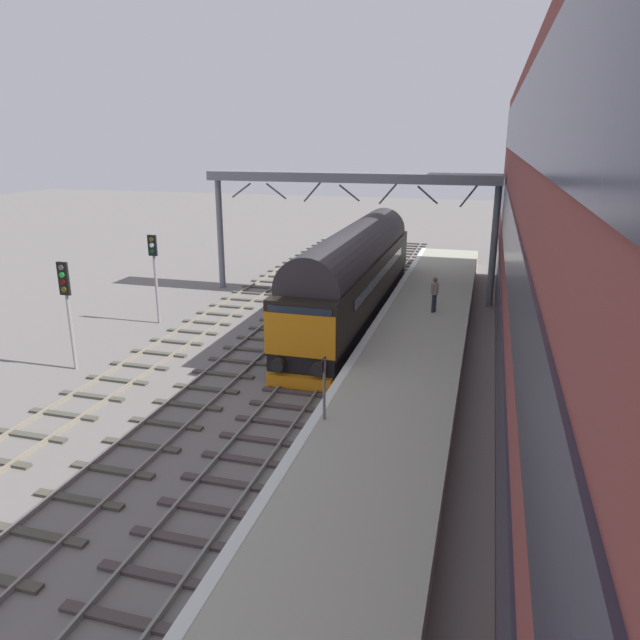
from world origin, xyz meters
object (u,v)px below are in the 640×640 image
object	(u,v)px
diesel_locomotive	(354,271)
platform_number_sign	(324,379)
signal_post_far	(155,267)
signal_post_mid	(67,300)
waiting_passenger	(435,291)

from	to	relation	value
diesel_locomotive	platform_number_sign	bearing A→B (deg)	-81.15
signal_post_far	platform_number_sign	bearing A→B (deg)	-41.35
diesel_locomotive	platform_number_sign	world-z (taller)	diesel_locomotive
signal_post_mid	waiting_passenger	size ratio (longest dim) A/B	2.62
diesel_locomotive	waiting_passenger	bearing A→B (deg)	-13.76
diesel_locomotive	signal_post_far	bearing A→B (deg)	-160.90
diesel_locomotive	signal_post_mid	bearing A→B (deg)	-133.85
signal_post_mid	platform_number_sign	distance (m)	11.63
platform_number_sign	diesel_locomotive	bearing A→B (deg)	98.85
signal_post_mid	waiting_passenger	xyz separation A→B (m)	(13.08, 8.48, -0.82)
signal_post_far	waiting_passenger	bearing A→B (deg)	9.40
waiting_passenger	signal_post_far	bearing A→B (deg)	120.20
signal_post_mid	waiting_passenger	bearing A→B (deg)	32.94
signal_post_far	waiting_passenger	xyz separation A→B (m)	(13.08, 2.17, -0.82)
signal_post_far	diesel_locomotive	bearing A→B (deg)	19.10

